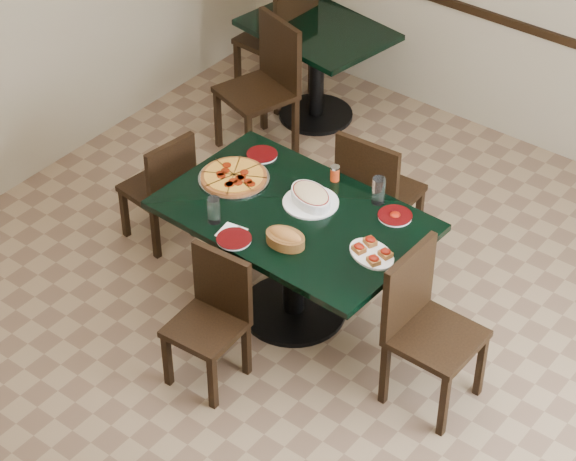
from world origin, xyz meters
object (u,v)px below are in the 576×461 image
Objects in this scene: back_chair_near at (267,79)px; chair_far at (374,190)px; lasagna_casserole at (311,197)px; bruschetta_platter at (372,252)px; chair_left at (163,185)px; chair_near at (213,313)px; main_table at (294,238)px; back_table at (317,55)px; chair_right at (424,321)px; back_chair_left at (284,34)px; pepperoni_pizza at (234,177)px; bread_basket at (285,238)px.

chair_far is at bearing -6.90° from back_chair_near.
back_chair_near reaches higher than lasagna_casserole.
lasagna_casserole is at bearing -179.55° from bruschetta_platter.
chair_left is at bearing 27.74° from chair_far.
chair_far reaches higher than chair_near.
back_table is at bearing 125.01° from main_table.
back_chair_near is at bearing -86.37° from back_table.
chair_right is at bearing 93.29° from chair_left.
chair_far reaches higher than lasagna_casserole.
back_chair_near reaches higher than chair_far.
bruschetta_platter is (2.10, -1.93, 0.21)m from back_chair_left.
chair_right is (0.99, 0.57, 0.08)m from chair_near.
back_chair_near is 2.92× the size of lasagna_casserole.
pepperoni_pizza is (-1.41, 0.13, 0.24)m from chair_right.
back_chair_near is at bearing 58.16° from chair_right.
pepperoni_pizza is at bearing -41.91° from back_chair_near.
chair_right is at bearing 10.58° from bruschetta_platter.
chair_right is 0.95× the size of back_chair_left.
back_table is at bearing 83.77° from back_chair_left.
chair_left is at bearing -77.20° from back_table.
back_chair_near is 0.66m from back_chair_left.
back_chair_near is 2.08m from bread_basket.
chair_far is (1.26, -1.10, -0.01)m from back_table.
back_chair_left is 2.86m from bruschetta_platter.
pepperoni_pizza is at bearing -149.86° from lasagna_casserole.
back_chair_left is (-0.30, 0.58, 0.01)m from back_chair_near.
bread_basket is at bearing 101.79° from chair_right.
back_table is 1.40× the size of chair_near.
bruschetta_platter is (1.03, -0.08, 0.01)m from pepperoni_pizza.
back_chair_near reaches higher than back_table.
chair_near is at bearing -74.95° from lasagna_casserole.
bruschetta_platter is at bearing 41.99° from chair_near.
chair_right is 2.75× the size of bruschetta_platter.
chair_left is (-1.07, 0.04, -0.13)m from main_table.
chair_far is at bearing 88.83° from bread_basket.
chair_right is 1.17× the size of chair_left.
chair_far is 1.40m from chair_near.
back_table is at bearing 117.44° from bread_basket.
lasagna_casserole reaches higher than main_table.
back_table is 2.48m from bread_basket.
chair_far is 1.33m from chair_left.
chair_right reaches higher than back_table.
main_table is 3.60× the size of pepperoni_pizza.
back_chair_near is (-1.31, 0.57, 0.04)m from chair_far.
chair_right reaches higher than bread_basket.
chair_near is 2.38× the size of lasagna_casserole.
main_table is 0.52m from pepperoni_pizza.
bread_basket reaches higher than lasagna_casserole.
main_table is at bearing 94.69° from chair_left.
back_chair_near reaches higher than chair_near.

